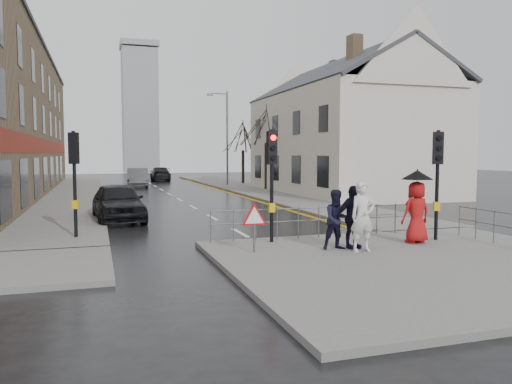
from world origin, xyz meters
TOP-DOWN VIEW (x-y plane):
  - ground at (0.00, 0.00)m, footprint 120.00×120.00m
  - near_pavement at (3.00, -3.50)m, footprint 10.00×9.00m
  - left_pavement at (-6.50, 23.00)m, footprint 4.00×44.00m
  - right_pavement at (6.50, 25.00)m, footprint 4.00×40.00m
  - pavement_bridge_right at (6.50, 3.00)m, footprint 4.00×4.20m
  - pavement_stub_left at (-6.50, -1.00)m, footprint 4.00×4.20m
  - building_right_cream at (12.00, 18.00)m, footprint 9.00×16.40m
  - church_tower at (1.50, 62.00)m, footprint 5.00×5.00m
  - traffic_signal_near_left at (0.20, 0.20)m, footprint 0.28×0.27m
  - traffic_signal_near_right at (5.20, -1.00)m, footprint 0.34×0.33m
  - traffic_signal_far_left at (-5.50, 3.00)m, footprint 0.34×0.33m
  - guard_railing_front at (1.95, 0.60)m, footprint 7.14×0.04m
  - warning_sign at (-0.80, -1.21)m, footprint 0.80×0.07m
  - street_lamp at (5.82, 28.00)m, footprint 1.83×0.25m
  - tree_near at (7.50, 22.00)m, footprint 2.40×2.40m
  - tree_far at (8.00, 30.00)m, footprint 2.40×2.40m
  - pedestrian_a at (2.07, -1.96)m, footprint 0.73×0.50m
  - pedestrian_b at (1.55, -1.48)m, footprint 0.86×0.70m
  - pedestrian_with_umbrella at (4.26, -1.29)m, footprint 0.96×0.96m
  - pedestrian_d at (2.03, -1.46)m, footprint 1.12×0.66m
  - car_parked at (-4.00, 7.58)m, footprint 2.26×4.86m
  - car_mid at (-1.52, 29.26)m, footprint 2.03×4.97m
  - car_far at (1.51, 38.60)m, footprint 2.34×5.04m

SIDE VIEW (x-z plane):
  - ground at x=0.00m, z-range 0.00..0.00m
  - near_pavement at x=3.00m, z-range 0.00..0.14m
  - left_pavement at x=-6.50m, z-range 0.00..0.14m
  - right_pavement at x=6.50m, z-range 0.00..0.14m
  - pavement_bridge_right at x=6.50m, z-range 0.00..0.14m
  - pavement_stub_left at x=-6.50m, z-range 0.00..0.14m
  - car_far at x=1.51m, z-range 0.00..1.43m
  - car_mid at x=-1.52m, z-range 0.00..1.60m
  - car_parked at x=-4.00m, z-range 0.00..1.61m
  - guard_railing_front at x=1.95m, z-range 0.36..1.36m
  - pedestrian_b at x=1.55m, z-range 0.14..1.82m
  - pedestrian_d at x=2.03m, z-range 0.14..1.92m
  - warning_sign at x=-0.80m, z-range 0.37..1.72m
  - pedestrian_a at x=2.07m, z-range 0.14..2.06m
  - pedestrian_with_umbrella at x=4.26m, z-range 0.20..2.39m
  - traffic_signal_near_left at x=0.20m, z-range 0.76..4.16m
  - traffic_signal_near_right at x=5.20m, z-range 0.76..4.16m
  - traffic_signal_far_left at x=-5.50m, z-range 0.76..4.16m
  - tree_far at x=8.00m, z-range 1.60..7.24m
  - street_lamp at x=5.82m, z-range 0.71..8.71m
  - building_right_cream at x=12.00m, z-range -0.27..9.83m
  - tree_near at x=7.50m, z-range 1.85..8.43m
  - church_tower at x=1.50m, z-range 0.00..18.00m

